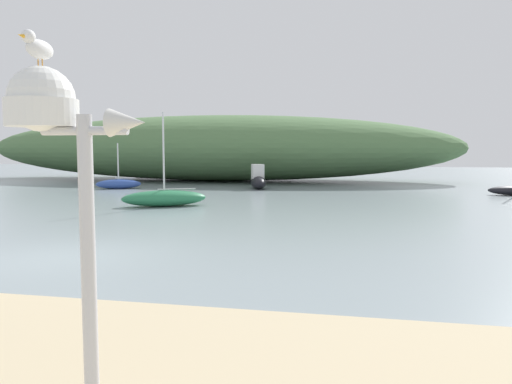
{
  "coord_description": "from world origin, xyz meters",
  "views": [
    {
      "loc": [
        6.74,
        -10.47,
        2.56
      ],
      "look_at": [
        3.95,
        3.11,
        1.33
      ],
      "focal_mm": 35.07,
      "sensor_mm": 36.0,
      "label": 1
    }
  ],
  "objects_px": {
    "sailboat_far_left": "(119,184)",
    "motorboat_near_shore": "(258,180)",
    "mast_structure": "(54,130)",
    "sailboat_inner_mooring": "(164,198)",
    "seagull_on_radar": "(38,47)"
  },
  "relations": [
    {
      "from": "mast_structure",
      "to": "motorboat_near_shore",
      "type": "relative_size",
      "value": 1.13
    },
    {
      "from": "motorboat_near_shore",
      "to": "sailboat_inner_mooring",
      "type": "distance_m",
      "value": 10.35
    },
    {
      "from": "mast_structure",
      "to": "sailboat_inner_mooring",
      "type": "xyz_separation_m",
      "value": [
        -5.95,
        16.99,
        -2.34
      ]
    },
    {
      "from": "seagull_on_radar",
      "to": "sailboat_far_left",
      "type": "xyz_separation_m",
      "value": [
        -12.25,
        25.31,
        -3.04
      ]
    },
    {
      "from": "seagull_on_radar",
      "to": "motorboat_near_shore",
      "type": "xyz_separation_m",
      "value": [
        -3.68,
        27.13,
        -2.79
      ]
    },
    {
      "from": "seagull_on_radar",
      "to": "sailboat_far_left",
      "type": "relative_size",
      "value": 0.13
    },
    {
      "from": "mast_structure",
      "to": "seagull_on_radar",
      "type": "relative_size",
      "value": 8.09
    },
    {
      "from": "mast_structure",
      "to": "sailboat_far_left",
      "type": "height_order",
      "value": "mast_structure"
    },
    {
      "from": "mast_structure",
      "to": "sailboat_inner_mooring",
      "type": "relative_size",
      "value": 0.73
    },
    {
      "from": "sailboat_far_left",
      "to": "mast_structure",
      "type": "bearing_deg",
      "value": -63.97
    },
    {
      "from": "seagull_on_radar",
      "to": "sailboat_far_left",
      "type": "bearing_deg",
      "value": 115.83
    },
    {
      "from": "sailboat_far_left",
      "to": "seagull_on_radar",
      "type": "bearing_deg",
      "value": -64.17
    },
    {
      "from": "mast_structure",
      "to": "sailboat_inner_mooring",
      "type": "height_order",
      "value": "sailboat_inner_mooring"
    },
    {
      "from": "mast_structure",
      "to": "sailboat_far_left",
      "type": "bearing_deg",
      "value": 116.03
    },
    {
      "from": "sailboat_far_left",
      "to": "motorboat_near_shore",
      "type": "bearing_deg",
      "value": 11.96
    }
  ]
}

